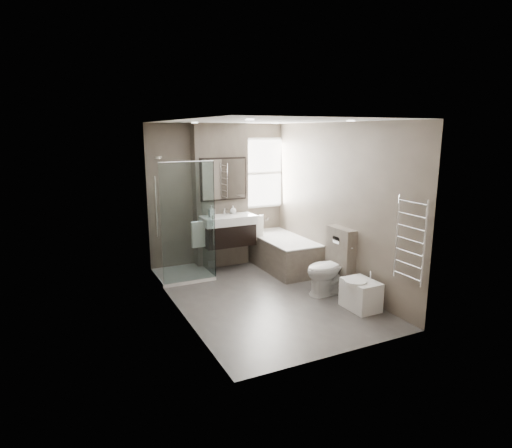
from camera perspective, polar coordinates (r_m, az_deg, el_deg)
room at (r=6.23m, az=1.15°, el=1.53°), size 2.70×3.90×2.70m
vanity_pier at (r=7.83m, az=-4.76°, el=3.71°), size 1.00×0.25×2.60m
vanity at (r=7.61m, az=-3.73°, el=-0.80°), size 0.95×0.47×0.66m
mirror_cabinet at (r=7.64m, az=-4.36°, el=6.00°), size 0.86×0.08×0.76m
towel_left at (r=7.41m, az=-7.68°, el=-1.41°), size 0.24×0.06×0.44m
towel_right at (r=7.82m, az=0.13°, el=-0.58°), size 0.24×0.06×0.44m
shower_enclosure at (r=7.37m, az=-8.91°, el=-3.38°), size 0.90×0.90×2.00m
bathtub at (r=7.83m, az=3.51°, el=-3.65°), size 0.75×1.60×0.57m
window at (r=8.24m, az=0.83°, el=6.81°), size 0.98×0.06×1.33m
toilet at (r=6.68m, az=9.85°, el=-5.91°), size 0.80×0.49×0.79m
cistern_box at (r=6.84m, az=11.19°, el=-4.61°), size 0.19×0.55×1.00m
bidet at (r=6.27m, az=13.75°, el=-9.05°), size 0.45×0.52×0.54m
towel_radiator at (r=5.73m, az=19.87°, el=-2.01°), size 0.03×0.49×1.10m
soap_bottle_a at (r=7.48m, az=-5.91°, el=1.74°), size 0.09×0.09×0.20m
soap_bottle_b at (r=7.71m, az=-3.08°, el=1.92°), size 0.12×0.12×0.15m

